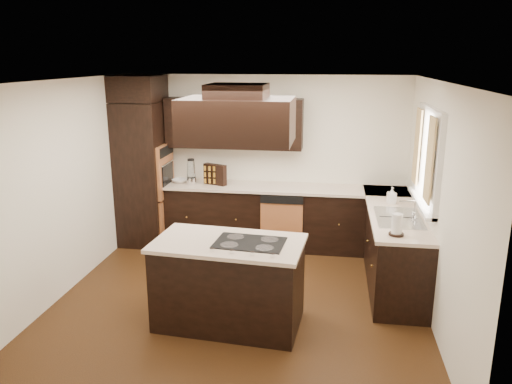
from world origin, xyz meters
TOP-DOWN VIEW (x-y plane):
  - floor at (0.00, 0.00)m, footprint 4.20×4.20m
  - ceiling at (0.00, 0.00)m, footprint 4.20×4.20m
  - wall_back at (0.00, 2.11)m, footprint 4.20×0.02m
  - wall_front at (0.00, -2.11)m, footprint 4.20×0.02m
  - wall_left at (-2.11, 0.00)m, footprint 0.02×4.20m
  - wall_right at (2.11, 0.00)m, footprint 0.02×4.20m
  - oven_column at (-1.78, 1.71)m, footprint 0.65×0.75m
  - wall_oven_face at (-1.43, 1.71)m, footprint 0.05×0.62m
  - base_cabinets_back at (0.03, 1.80)m, footprint 2.93×0.60m
  - base_cabinets_right at (1.80, 0.90)m, footprint 0.60×2.40m
  - countertop_back at (0.03, 1.79)m, footprint 2.93×0.63m
  - countertop_right at (1.79, 0.90)m, footprint 0.63×2.40m
  - upper_cabinets at (-0.43, 1.93)m, footprint 2.00×0.34m
  - dishwasher_front at (0.33, 1.50)m, footprint 0.60×0.05m
  - window_frame at (2.07, 0.55)m, footprint 0.06×1.32m
  - window_pane at (2.10, 0.55)m, footprint 0.00×1.20m
  - curtain_left at (2.01, 0.13)m, footprint 0.02×0.34m
  - curtain_right at (2.01, 0.97)m, footprint 0.02×0.34m
  - sink_rim at (1.80, 0.55)m, footprint 0.52×0.84m
  - island at (-0.01, -0.52)m, footprint 1.53×0.92m
  - island_top at (-0.01, -0.52)m, footprint 1.59×0.98m
  - cooktop at (0.21, -0.53)m, footprint 0.73×0.52m
  - range_hood at (0.10, -0.55)m, footprint 1.05×0.72m
  - hood_duct at (0.10, -0.55)m, footprint 0.55×0.50m
  - blender_base at (-1.04, 1.73)m, footprint 0.15×0.15m
  - blender_pitcher at (-1.04, 1.73)m, footprint 0.13×0.13m
  - spice_rack at (-0.69, 1.78)m, footprint 0.37×0.23m
  - mixing_bowl at (-1.24, 1.80)m, footprint 0.29×0.29m
  - soap_bottle at (1.78, 1.16)m, footprint 0.12×0.12m
  - paper_towel at (1.70, -0.07)m, footprint 0.13×0.13m

SIDE VIEW (x-z plane):
  - floor at x=0.00m, z-range -0.02..0.00m
  - dishwasher_front at x=0.33m, z-range 0.04..0.76m
  - base_cabinets_back at x=0.03m, z-range 0.00..0.88m
  - base_cabinets_right at x=1.80m, z-range 0.00..0.88m
  - island at x=-0.01m, z-range 0.00..0.88m
  - countertop_back at x=0.03m, z-range 0.88..0.92m
  - countertop_right at x=1.79m, z-range 0.88..0.92m
  - island_top at x=-0.01m, z-range 0.88..0.92m
  - sink_rim at x=1.80m, z-range 0.92..0.93m
  - cooktop at x=0.21m, z-range 0.92..0.93m
  - mixing_bowl at x=-1.24m, z-range 0.92..0.98m
  - blender_base at x=-1.04m, z-range 0.92..1.02m
  - soap_bottle at x=1.78m, z-range 0.92..1.14m
  - paper_towel at x=1.70m, z-range 0.92..1.16m
  - oven_column at x=-1.78m, z-range 0.00..2.12m
  - spice_rack at x=-0.69m, z-range 0.92..1.22m
  - wall_oven_face at x=-1.43m, z-range 0.73..1.51m
  - blender_pitcher at x=-1.04m, z-range 1.02..1.28m
  - wall_back at x=0.00m, z-range 0.00..2.50m
  - wall_front at x=0.00m, z-range 0.00..2.50m
  - wall_left at x=-2.11m, z-range 0.00..2.50m
  - wall_right at x=2.11m, z-range 0.00..2.50m
  - window_frame at x=2.07m, z-range 1.09..2.21m
  - window_pane at x=2.10m, z-range 1.15..2.15m
  - curtain_left at x=2.01m, z-range 1.25..2.15m
  - curtain_right at x=2.01m, z-range 1.25..2.15m
  - upper_cabinets at x=-0.43m, z-range 1.45..2.17m
  - range_hood at x=0.10m, z-range 1.95..2.37m
  - hood_duct at x=0.10m, z-range 2.37..2.50m
  - ceiling at x=0.00m, z-range 2.50..2.52m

